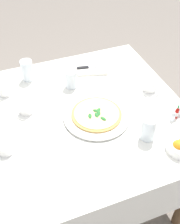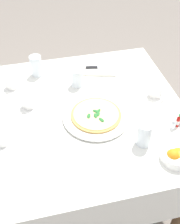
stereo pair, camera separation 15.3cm
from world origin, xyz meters
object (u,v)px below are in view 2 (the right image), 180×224
Objects in this scene: pizza_plate at (96,116)px; coffee_cup_far_left at (12,84)px; coffee_cup_near_left at (29,102)px; napkin_folded at (99,69)px; coffee_cup_far_right at (1,140)px; dinner_knife at (99,67)px; citrus_bowl at (177,155)px; water_glass_right_edge at (36,67)px; coffee_cup_near_right at (156,92)px; water_glass_center_back at (144,135)px; hot_sauce_bottle at (178,121)px; pizza at (96,114)px; water_glass_left_edge at (77,78)px; pepper_shaker at (173,125)px.

coffee_cup_far_left is at bearing 139.05° from pizza_plate.
coffee_cup_near_left reaches higher than napkin_folded.
coffee_cup_far_right reaches higher than dinner_knife.
coffee_cup_near_left is 0.53m from dinner_knife.
pizza_plate is 1.82× the size of dinner_knife.
pizza_plate is at bearing 129.94° from citrus_bowl.
citrus_bowl reaches higher than napkin_folded.
pizza_plate is 2.72× the size of coffee_cup_near_left.
coffee_cup_far_left reaches higher than coffee_cup_far_right.
coffee_cup_far_left is 0.19m from water_glass_right_edge.
coffee_cup_near_right reaches higher than dinner_knife.
coffee_cup_near_right is 0.37m from water_glass_center_back.
citrus_bowl is at bearing -117.06° from hot_sauce_bottle.
citrus_bowl is (0.29, -0.35, 0.00)m from pizza.
coffee_cup_far_right is 0.78m from dinner_knife.
coffee_cup_near_left is 0.87× the size of citrus_bowl.
water_glass_left_edge is at bearing -128.07° from napkin_folded.
coffee_cup_near_left is 1.03× the size of water_glass_center_back.
coffee_cup_near_left is at bearing 174.01° from coffee_cup_near_right.
pepper_shaker is (-0.03, -0.01, -0.01)m from hot_sauce_bottle.
napkin_folded is at bearing 180.00° from dinner_knife.
coffee_cup_near_left is 0.33m from water_glass_left_edge.
water_glass_center_back is 0.51× the size of napkin_folded.
pizza is at bearing -165.62° from coffee_cup_near_right.
coffee_cup_near_left is 0.98× the size of coffee_cup_far_left.
pizza is 0.46m from citrus_bowl.
coffee_cup_far_left is at bearing -157.59° from napkin_folded.
dinner_knife is (0.39, -0.05, -0.04)m from water_glass_right_edge.
coffee_cup_far_left reaches higher than dinner_knife.
water_glass_right_edge is 2.31× the size of pepper_shaker.
pizza_plate is 0.01m from pizza.
water_glass_right_edge is at bearing 119.52° from pizza_plate.
pizza_plate is 0.29m from water_glass_center_back.
pepper_shaker reaches higher than pizza_plate.
dinner_knife is 0.63m from pepper_shaker.
citrus_bowl reaches higher than pepper_shaker.
dinner_knife is (0.00, -0.00, 0.01)m from napkin_folded.
napkin_folded is at bearing 112.38° from pepper_shaker.
hot_sauce_bottle is (0.39, -0.15, 0.01)m from pizza.
coffee_cup_far_right is at bearing -172.30° from pizza_plate.
dinner_knife is (0.47, 0.25, -0.01)m from coffee_cup_near_left.
water_glass_center_back is (0.60, -0.59, 0.03)m from coffee_cup_far_left.
pizza_plate is 2.73× the size of water_glass_right_edge.
coffee_cup_far_right is at bearing -130.55° from dinner_knife.
coffee_cup_near_right is at bearing 79.39° from citrus_bowl.
dinner_knife is (-0.05, 0.64, -0.03)m from water_glass_center_back.
water_glass_center_back is at bearing -74.07° from dinner_knife.
coffee_cup_near_left is (-0.71, 0.07, 0.00)m from coffee_cup_near_right.
coffee_cup_near_left is 0.53m from napkin_folded.
pizza is 0.40m from pepper_shaker.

